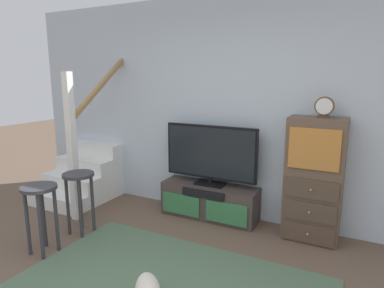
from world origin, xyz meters
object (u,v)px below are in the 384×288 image
Objects in this scene: television at (211,154)px; side_cabinet at (314,180)px; desk_clock at (324,107)px; bar_stool_near at (40,203)px; media_console at (209,201)px; bar_stool_far at (79,189)px.

television is 0.88× the size of side_cabinet.
bar_stool_near is at bearing -147.20° from desk_clock.
desk_clock is (1.26, -0.00, 1.23)m from media_console.
bar_stool_near is at bearing -146.39° from side_cabinet.
bar_stool_far is (0.01, 0.50, -0.00)m from bar_stool_near.
bar_stool_far is at bearing -136.80° from media_console.
desk_clock is (0.05, -0.01, 0.78)m from side_cabinet.
bar_stool_near is at bearing -91.29° from bar_stool_far.
media_console is 1.03× the size of television.
bar_stool_far is (-1.11, -1.05, 0.31)m from media_console.
media_console is 0.91× the size of side_cabinet.
media_console is 1.56m from bar_stool_far.
media_console is 0.61m from television.
television is at bearing 178.70° from desk_clock.
side_cabinet is at bearing -0.65° from television.
desk_clock is at bearing 23.67° from bar_stool_far.
television is 1.41m from desk_clock.
desk_clock is 2.98m from bar_stool_near.
television is at bearing 90.00° from media_console.
desk_clock reaches higher than bar_stool_near.
media_console is 1.73× the size of bar_stool_far.
side_cabinet is at bearing 24.43° from bar_stool_far.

